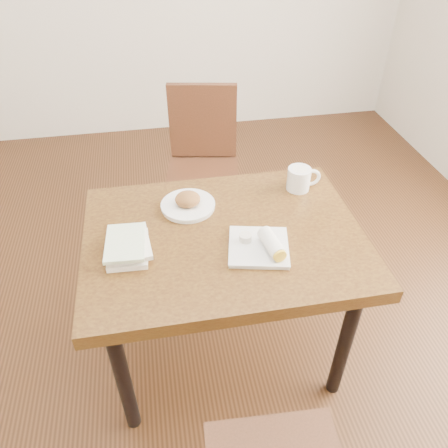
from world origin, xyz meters
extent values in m
cube|color=#472814|center=(0.00, 0.00, -0.01)|extent=(4.00, 5.00, 0.01)
cube|color=brown|center=(0.00, 0.00, 0.72)|extent=(1.12, 0.83, 0.06)
cylinder|color=black|center=(-0.46, -0.32, 0.34)|extent=(0.06, 0.06, 0.69)
cylinder|color=black|center=(0.46, -0.32, 0.34)|extent=(0.06, 0.06, 0.69)
cylinder|color=black|center=(-0.46, 0.32, 0.34)|extent=(0.06, 0.06, 0.69)
cylinder|color=black|center=(0.46, 0.32, 0.34)|extent=(0.06, 0.06, 0.69)
cylinder|color=#4B2515|center=(0.24, 1.02, 0.23)|extent=(0.04, 0.04, 0.45)
cylinder|color=#4B2515|center=(-0.11, 1.09, 0.23)|extent=(0.04, 0.04, 0.45)
cylinder|color=#4B2515|center=(0.17, 0.67, 0.23)|extent=(0.04, 0.04, 0.45)
cylinder|color=#4B2515|center=(-0.18, 0.73, 0.23)|extent=(0.04, 0.04, 0.45)
cube|color=#4B2515|center=(0.03, 0.88, 0.47)|extent=(0.49, 0.49, 0.04)
cube|color=#4B2515|center=(0.06, 1.06, 0.73)|extent=(0.40, 0.11, 0.45)
cylinder|color=white|center=(-0.12, 0.20, 0.76)|extent=(0.23, 0.23, 0.01)
cylinder|color=white|center=(-0.12, 0.20, 0.77)|extent=(0.23, 0.23, 0.01)
ellipsoid|color=#B27538|center=(-0.12, 0.20, 0.79)|extent=(0.12, 0.11, 0.06)
cylinder|color=white|center=(0.39, 0.26, 0.80)|extent=(0.11, 0.11, 0.11)
torus|color=white|center=(0.45, 0.25, 0.80)|extent=(0.08, 0.02, 0.08)
cylinder|color=tan|center=(0.39, 0.26, 0.85)|extent=(0.09, 0.09, 0.01)
cylinder|color=#F2E5CC|center=(0.39, 0.26, 0.85)|extent=(0.06, 0.06, 0.00)
cube|color=white|center=(0.11, -0.11, 0.76)|extent=(0.27, 0.27, 0.01)
cube|color=white|center=(0.11, -0.11, 0.77)|extent=(0.27, 0.27, 0.01)
cylinder|color=white|center=(0.16, -0.14, 0.80)|extent=(0.08, 0.15, 0.06)
cylinder|color=yellow|center=(0.17, -0.21, 0.80)|extent=(0.05, 0.03, 0.05)
cylinder|color=silver|center=(0.07, -0.07, 0.78)|extent=(0.05, 0.05, 0.03)
cylinder|color=red|center=(0.07, -0.07, 0.79)|extent=(0.04, 0.04, 0.01)
cube|color=white|center=(-0.38, -0.04, 0.76)|extent=(0.16, 0.22, 0.02)
cube|color=silver|center=(-0.37, -0.03, 0.78)|extent=(0.16, 0.22, 0.02)
cube|color=#ACD38C|center=(-0.38, -0.04, 0.80)|extent=(0.16, 0.22, 0.02)
camera|label=1|loc=(-0.24, -1.31, 1.88)|focal=35.00mm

